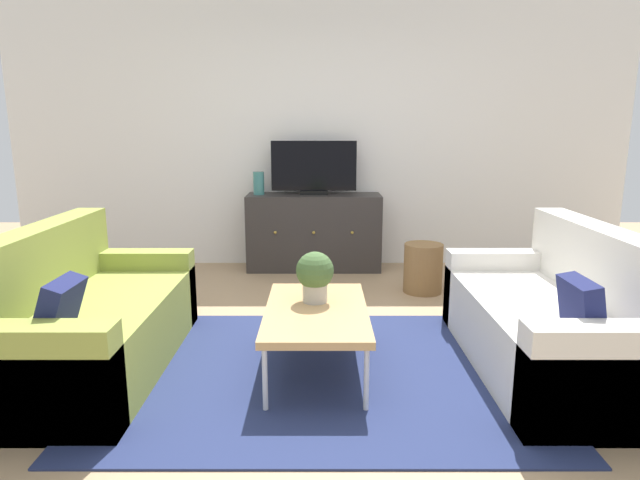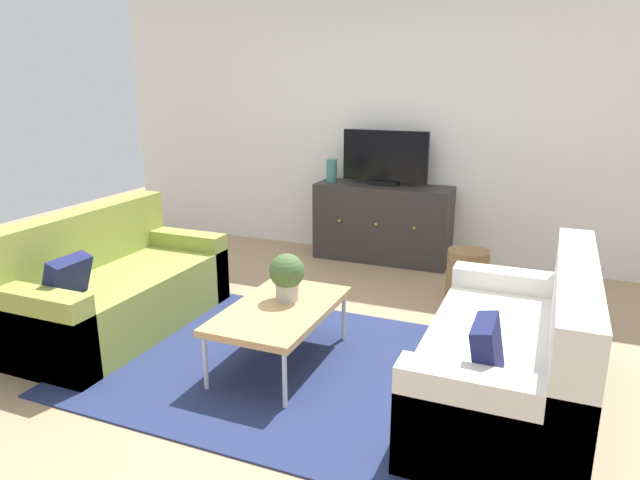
% 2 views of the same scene
% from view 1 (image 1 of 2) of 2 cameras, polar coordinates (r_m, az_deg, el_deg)
% --- Properties ---
extents(ground_plane, '(10.00, 10.00, 0.00)m').
position_cam_1_polar(ground_plane, '(3.45, -0.00, -12.77)').
color(ground_plane, tan).
extents(wall_back, '(6.40, 0.12, 2.70)m').
position_cam_1_polar(wall_back, '(5.69, 0.01, 11.00)').
color(wall_back, white).
rests_on(wall_back, ground_plane).
extents(area_rug, '(2.50, 1.90, 0.01)m').
position_cam_1_polar(area_rug, '(3.32, -0.01, -13.76)').
color(area_rug, navy).
rests_on(area_rug, ground_plane).
extents(couch_left_side, '(0.83, 1.66, 0.87)m').
position_cam_1_polar(couch_left_side, '(3.55, -24.10, -8.14)').
color(couch_left_side, olive).
rests_on(couch_left_side, ground_plane).
extents(couch_right_side, '(0.83, 1.66, 0.87)m').
position_cam_1_polar(couch_right_side, '(3.55, 24.11, -8.14)').
color(couch_right_side, silver).
rests_on(couch_right_side, ground_plane).
extents(coffee_table, '(0.60, 1.02, 0.40)m').
position_cam_1_polar(coffee_table, '(3.19, -0.40, -7.78)').
color(coffee_table, tan).
rests_on(coffee_table, ground_plane).
extents(potted_plant, '(0.23, 0.23, 0.31)m').
position_cam_1_polar(potted_plant, '(3.25, -0.55, -3.67)').
color(potted_plant, '#B7B2A8').
rests_on(potted_plant, coffee_table).
extents(tv_console, '(1.35, 0.47, 0.77)m').
position_cam_1_polar(tv_console, '(5.51, -0.63, 0.87)').
color(tv_console, '#332D2B').
rests_on(tv_console, ground_plane).
extents(flat_screen_tv, '(0.86, 0.16, 0.54)m').
position_cam_1_polar(flat_screen_tv, '(5.44, -0.65, 7.65)').
color(flat_screen_tv, black).
rests_on(flat_screen_tv, tv_console).
extents(glass_vase, '(0.11, 0.11, 0.23)m').
position_cam_1_polar(glass_vase, '(5.47, -6.52, 6.02)').
color(glass_vase, teal).
rests_on(glass_vase, tv_console).
extents(wicker_basket, '(0.34, 0.34, 0.44)m').
position_cam_1_polar(wicker_basket, '(4.84, 10.90, -2.95)').
color(wicker_basket, olive).
rests_on(wicker_basket, ground_plane).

